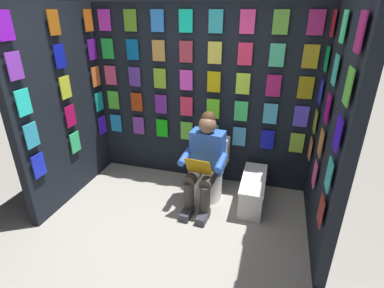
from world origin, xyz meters
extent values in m
plane|color=#9E998E|center=(0.00, 0.00, 0.00)|extent=(30.00, 30.00, 0.00)
cube|color=black|center=(0.00, -1.66, 1.18)|extent=(3.04, 0.10, 2.35)
cube|color=#1E92C7|center=(1.28, -1.57, 0.71)|extent=(0.17, 0.01, 0.26)
cube|color=#733399|center=(0.92, -1.57, 0.71)|extent=(0.17, 0.01, 0.26)
cube|color=#0EB50D|center=(0.55, -1.57, 0.71)|extent=(0.17, 0.01, 0.26)
cube|color=#5AB731|center=(0.18, -1.57, 0.71)|extent=(0.17, 0.01, 0.26)
cube|color=#37A759|center=(-0.18, -1.57, 0.71)|extent=(0.17, 0.01, 0.26)
cube|color=#4199C3|center=(-0.55, -1.57, 0.71)|extent=(0.17, 0.01, 0.26)
cube|color=#0D12B2|center=(-0.92, -1.57, 0.71)|extent=(0.17, 0.01, 0.26)
cube|color=#89BE34|center=(-1.28, -1.57, 0.71)|extent=(0.17, 0.01, 0.26)
cube|color=green|center=(1.28, -1.57, 1.07)|extent=(0.17, 0.01, 0.26)
cube|color=#A8330F|center=(0.92, -1.57, 1.07)|extent=(0.17, 0.01, 0.26)
cube|color=#661F92|center=(0.55, -1.57, 1.07)|extent=(0.17, 0.01, 0.26)
cube|color=#DC2A4D|center=(0.18, -1.57, 1.07)|extent=(0.17, 0.01, 0.26)
cube|color=#66D91E|center=(-0.18, -1.57, 1.07)|extent=(0.17, 0.01, 0.26)
cube|color=#3AD95E|center=(-0.55, -1.57, 1.07)|extent=(0.17, 0.01, 0.26)
cube|color=#40ABC5|center=(-0.92, -1.57, 1.07)|extent=(0.17, 0.01, 0.26)
cube|color=#503FDC|center=(-1.28, -1.57, 1.07)|extent=(0.17, 0.01, 0.26)
cube|color=#C4416D|center=(1.28, -1.57, 1.42)|extent=(0.17, 0.01, 0.26)
cube|color=#543292|center=(0.92, -1.57, 1.42)|extent=(0.17, 0.01, 0.26)
cube|color=#7FAB27|center=(0.55, -1.57, 1.42)|extent=(0.17, 0.01, 0.26)
cube|color=#E03DC7|center=(0.18, -1.57, 1.42)|extent=(0.17, 0.01, 0.26)
cube|color=#C2AD0A|center=(-0.18, -1.57, 1.42)|extent=(0.17, 0.01, 0.26)
cube|color=#BBE937|center=(-0.55, -1.57, 1.42)|extent=(0.17, 0.01, 0.26)
cube|color=#AF1861|center=(-0.92, -1.57, 1.42)|extent=(0.17, 0.01, 0.26)
cube|color=#9A8710|center=(-1.28, -1.57, 1.42)|extent=(0.17, 0.01, 0.26)
cube|color=green|center=(1.28, -1.57, 1.78)|extent=(0.17, 0.01, 0.26)
cube|color=#0A5C9C|center=(0.92, -1.57, 1.78)|extent=(0.17, 0.01, 0.26)
cube|color=#BE893E|center=(0.55, -1.57, 1.78)|extent=(0.17, 0.01, 0.26)
cube|color=#A93245|center=(0.18, -1.57, 1.78)|extent=(0.17, 0.01, 0.26)
cube|color=#D4CE47|center=(-0.18, -1.57, 1.78)|extent=(0.17, 0.01, 0.26)
cube|color=#EB2E5A|center=(-0.55, -1.57, 1.78)|extent=(0.17, 0.01, 0.26)
cube|color=#40BC89|center=(-0.92, -1.57, 1.78)|extent=(0.17, 0.01, 0.26)
cube|color=#AC8A1C|center=(-1.28, -1.57, 1.78)|extent=(0.17, 0.01, 0.26)
cube|color=#BE31CB|center=(1.28, -1.57, 2.13)|extent=(0.17, 0.01, 0.26)
cube|color=#5B9222|center=(0.92, -1.57, 2.13)|extent=(0.17, 0.01, 0.26)
cube|color=#2C7CDA|center=(0.55, -1.57, 2.13)|extent=(0.17, 0.01, 0.26)
cube|color=#12DFB5|center=(0.18, -1.57, 2.13)|extent=(0.17, 0.01, 0.26)
cube|color=#2BAAB8|center=(-0.18, -1.57, 2.13)|extent=(0.17, 0.01, 0.26)
cube|color=#F03B88|center=(-0.55, -1.57, 2.13)|extent=(0.17, 0.01, 0.26)
cube|color=#5CA035|center=(-0.92, -1.57, 2.13)|extent=(0.17, 0.01, 0.26)
cube|color=#A2236E|center=(-1.28, -1.57, 2.13)|extent=(0.17, 0.01, 0.26)
cube|color=black|center=(-1.52, -0.80, 1.18)|extent=(0.10, 1.61, 2.35)
cube|color=#EC864A|center=(-1.43, -1.44, 0.71)|extent=(0.01, 0.17, 0.26)
cube|color=#E4488D|center=(-1.43, -0.80, 0.71)|extent=(0.01, 0.17, 0.26)
cube|color=maroon|center=(-1.43, -0.17, 0.71)|extent=(0.01, 0.17, 0.26)
cube|color=#A4A823|center=(-1.43, -1.44, 1.07)|extent=(0.01, 0.17, 0.26)
cube|color=#CA7236|center=(-1.43, -0.80, 1.07)|extent=(0.01, 0.17, 0.26)
cube|color=teal|center=(-1.43, -0.17, 1.07)|extent=(0.01, 0.17, 0.26)
cube|color=#2329CF|center=(-1.43, -1.44, 1.42)|extent=(0.01, 0.17, 0.26)
cube|color=#9C0B72|center=(-1.43, -0.80, 1.42)|extent=(0.01, 0.17, 0.26)
cube|color=#2F0FC4|center=(-1.43, -0.17, 1.42)|extent=(0.01, 0.17, 0.26)
cube|color=#0BAB52|center=(-1.43, -1.44, 1.78)|extent=(0.01, 0.17, 0.26)
cube|color=#33BBAA|center=(-1.43, -0.80, 1.78)|extent=(0.01, 0.17, 0.26)
cube|color=#53B337|center=(-1.43, -0.17, 1.78)|extent=(0.01, 0.17, 0.26)
cube|color=red|center=(-1.43, -1.44, 2.13)|extent=(0.01, 0.17, 0.26)
cube|color=#3EEA8E|center=(-1.43, -0.80, 2.13)|extent=(0.01, 0.17, 0.26)
cube|color=#9C1D68|center=(-1.43, -0.17, 2.13)|extent=(0.01, 0.17, 0.26)
cube|color=black|center=(1.52, -0.80, 1.18)|extent=(0.10, 1.61, 2.35)
cube|color=#192AE6|center=(1.43, -0.17, 0.71)|extent=(0.01, 0.17, 0.26)
cube|color=#3ADA7D|center=(1.43, -0.80, 0.71)|extent=(0.01, 0.17, 0.26)
cube|color=#4D1BF0|center=(1.43, -1.44, 0.71)|extent=(0.01, 0.17, 0.26)
cube|color=#32AED7|center=(1.43, -0.17, 1.07)|extent=(0.01, 0.17, 0.26)
cube|color=#B81051|center=(1.43, -0.80, 1.07)|extent=(0.01, 0.17, 0.26)
cube|color=teal|center=(1.43, -1.44, 1.07)|extent=(0.01, 0.17, 0.26)
cube|color=#29F0DE|center=(1.43, -0.17, 1.42)|extent=(0.01, 0.17, 0.26)
cube|color=#CDDC32|center=(1.43, -0.80, 1.42)|extent=(0.01, 0.17, 0.26)
cube|color=orange|center=(1.43, -1.44, 1.42)|extent=(0.01, 0.17, 0.26)
cube|color=purple|center=(1.43, -0.17, 1.78)|extent=(0.01, 0.17, 0.26)
cube|color=#101AB4|center=(1.43, -0.80, 1.78)|extent=(0.01, 0.17, 0.26)
cube|color=#651495|center=(1.43, -1.44, 1.78)|extent=(0.01, 0.17, 0.26)
cube|color=#8916D4|center=(1.43, -0.17, 2.13)|extent=(0.01, 0.17, 0.26)
cube|color=#AD5A14|center=(1.43, -0.80, 2.13)|extent=(0.01, 0.17, 0.26)
cube|color=#C15B15|center=(1.43, -1.44, 2.13)|extent=(0.01, 0.17, 0.26)
cylinder|color=white|center=(-0.23, -1.11, 0.20)|extent=(0.38, 0.38, 0.40)
cylinder|color=white|center=(-0.23, -1.11, 0.41)|extent=(0.41, 0.41, 0.02)
cube|color=white|center=(-0.26, -1.37, 0.58)|extent=(0.39, 0.21, 0.36)
cylinder|color=white|center=(-0.25, -1.28, 0.58)|extent=(0.39, 0.10, 0.39)
cube|color=blue|center=(-0.23, -1.08, 0.68)|extent=(0.42, 0.25, 0.52)
sphere|color=brown|center=(-0.23, -1.05, 1.04)|extent=(0.21, 0.21, 0.21)
sphere|color=#472D19|center=(-0.23, -1.08, 1.11)|extent=(0.17, 0.17, 0.17)
cylinder|color=#38332D|center=(-0.32, -0.88, 0.44)|extent=(0.18, 0.41, 0.15)
cylinder|color=#38332D|center=(-0.12, -0.89, 0.44)|extent=(0.18, 0.41, 0.15)
cylinder|color=#38332D|center=(-0.30, -0.70, 0.21)|extent=(0.12, 0.12, 0.42)
cylinder|color=#38332D|center=(-0.11, -0.71, 0.21)|extent=(0.12, 0.12, 0.42)
cube|color=#33333D|center=(-0.30, -0.64, 0.04)|extent=(0.13, 0.27, 0.09)
cube|color=#33333D|center=(-0.10, -0.65, 0.04)|extent=(0.13, 0.27, 0.09)
cylinder|color=blue|center=(-0.44, -0.89, 0.66)|extent=(0.11, 0.32, 0.13)
cylinder|color=blue|center=(0.00, -0.92, 0.66)|extent=(0.11, 0.32, 0.13)
cube|color=#A0720B|center=(-0.21, -0.74, 0.64)|extent=(0.31, 0.15, 0.23)
cube|color=white|center=(-0.82, -1.13, 0.17)|extent=(0.27, 0.76, 0.34)
cube|color=white|center=(-0.82, -1.13, 0.36)|extent=(0.29, 0.80, 0.03)
camera|label=1|loc=(-0.96, 2.10, 2.27)|focal=27.81mm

